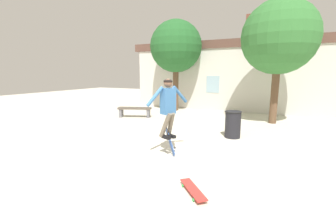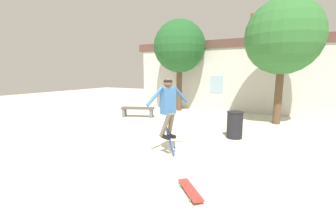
{
  "view_description": "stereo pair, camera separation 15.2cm",
  "coord_description": "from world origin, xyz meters",
  "px_view_note": "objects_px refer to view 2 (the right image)",
  "views": [
    {
      "loc": [
        2.54,
        -4.8,
        2.04
      ],
      "look_at": [
        0.2,
        0.09,
        1.1
      ],
      "focal_mm": 24.0,
      "sensor_mm": 36.0,
      "label": 1
    },
    {
      "loc": [
        2.68,
        -4.73,
        2.04
      ],
      "look_at": [
        0.2,
        0.09,
        1.1
      ],
      "focal_mm": 24.0,
      "sensor_mm": 36.0,
      "label": 2
    }
  ],
  "objects_px": {
    "tree_left": "(180,47)",
    "skateboard_resting": "(190,190)",
    "park_bench": "(138,110)",
    "skateboard_flipping": "(170,141)",
    "tree_right": "(283,37)",
    "trash_bin": "(235,124)",
    "skater": "(168,103)"
  },
  "relations": [
    {
      "from": "tree_left",
      "to": "skateboard_resting",
      "type": "xyz_separation_m",
      "value": [
        3.78,
        -7.88,
        -3.34
      ]
    },
    {
      "from": "park_bench",
      "to": "skateboard_flipping",
      "type": "xyz_separation_m",
      "value": [
        3.53,
        -3.66,
        0.01
      ]
    },
    {
      "from": "tree_right",
      "to": "trash_bin",
      "type": "distance_m",
      "value": 4.26
    },
    {
      "from": "tree_left",
      "to": "skater",
      "type": "relative_size",
      "value": 3.27
    },
    {
      "from": "tree_right",
      "to": "tree_left",
      "type": "height_order",
      "value": "tree_right"
    },
    {
      "from": "trash_bin",
      "to": "skateboard_flipping",
      "type": "distance_m",
      "value": 2.51
    },
    {
      "from": "tree_right",
      "to": "park_bench",
      "type": "height_order",
      "value": "tree_right"
    },
    {
      "from": "skateboard_flipping",
      "to": "skateboard_resting",
      "type": "height_order",
      "value": "skateboard_flipping"
    },
    {
      "from": "park_bench",
      "to": "trash_bin",
      "type": "bearing_deg",
      "value": -37.78
    },
    {
      "from": "tree_left",
      "to": "park_bench",
      "type": "relative_size",
      "value": 3.07
    },
    {
      "from": "skateboard_flipping",
      "to": "skater",
      "type": "bearing_deg",
      "value": -68.45
    },
    {
      "from": "tree_left",
      "to": "trash_bin",
      "type": "distance_m",
      "value": 6.33
    },
    {
      "from": "park_bench",
      "to": "skater",
      "type": "bearing_deg",
      "value": -67.45
    },
    {
      "from": "tree_right",
      "to": "skateboard_resting",
      "type": "bearing_deg",
      "value": -99.67
    },
    {
      "from": "trash_bin",
      "to": "skater",
      "type": "relative_size",
      "value": 0.58
    },
    {
      "from": "tree_right",
      "to": "skater",
      "type": "xyz_separation_m",
      "value": [
        -2.32,
        -5.14,
        -2.08
      ]
    },
    {
      "from": "tree_left",
      "to": "skater",
      "type": "bearing_deg",
      "value": -67.91
    },
    {
      "from": "park_bench",
      "to": "trash_bin",
      "type": "relative_size",
      "value": 1.83
    },
    {
      "from": "tree_right",
      "to": "skateboard_resting",
      "type": "height_order",
      "value": "tree_right"
    },
    {
      "from": "tree_right",
      "to": "trash_bin",
      "type": "relative_size",
      "value": 5.67
    },
    {
      "from": "park_bench",
      "to": "skateboard_resting",
      "type": "relative_size",
      "value": 2.22
    },
    {
      "from": "trash_bin",
      "to": "skateboard_resting",
      "type": "height_order",
      "value": "trash_bin"
    },
    {
      "from": "trash_bin",
      "to": "skater",
      "type": "bearing_deg",
      "value": -117.69
    },
    {
      "from": "skateboard_resting",
      "to": "tree_right",
      "type": "bearing_deg",
      "value": -52.26
    },
    {
      "from": "trash_bin",
      "to": "skateboard_flipping",
      "type": "bearing_deg",
      "value": -117.95
    },
    {
      "from": "skater",
      "to": "tree_right",
      "type": "bearing_deg",
      "value": 90.54
    },
    {
      "from": "park_bench",
      "to": "skateboard_flipping",
      "type": "bearing_deg",
      "value": -66.76
    },
    {
      "from": "tree_left",
      "to": "skateboard_resting",
      "type": "relative_size",
      "value": 6.83
    },
    {
      "from": "tree_right",
      "to": "skater",
      "type": "distance_m",
      "value": 6.01
    },
    {
      "from": "park_bench",
      "to": "skateboard_flipping",
      "type": "height_order",
      "value": "skateboard_flipping"
    },
    {
      "from": "skater",
      "to": "skateboard_flipping",
      "type": "height_order",
      "value": "skater"
    },
    {
      "from": "skateboard_resting",
      "to": "skateboard_flipping",
      "type": "bearing_deg",
      "value": -5.73
    }
  ]
}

